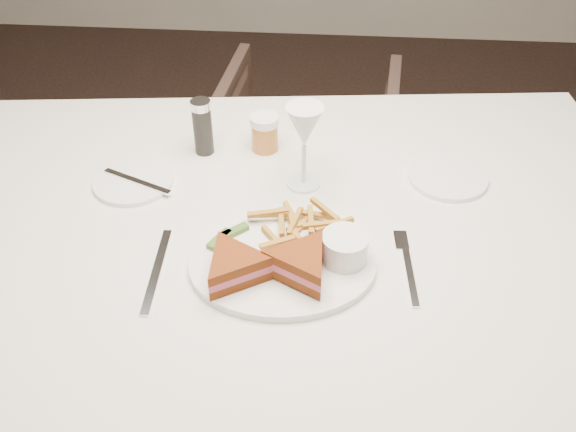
# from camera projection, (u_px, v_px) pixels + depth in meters

# --- Properties ---
(ground) EXTENTS (5.00, 5.00, 0.00)m
(ground) POSITION_uv_depth(u_px,v_px,m) (233.00, 427.00, 1.70)
(ground) COLOR black
(ground) RESTS_ON ground
(table) EXTENTS (1.49, 1.07, 0.75)m
(table) POSITION_uv_depth(u_px,v_px,m) (290.00, 347.00, 1.44)
(table) COLOR silver
(table) RESTS_ON ground
(chair_far) EXTENTS (0.63, 0.60, 0.60)m
(chair_far) POSITION_uv_depth(u_px,v_px,m) (307.00, 146.00, 2.20)
(chair_far) COLOR #49352C
(chair_far) RESTS_ON ground
(table_setting) EXTENTS (0.79, 0.56, 0.18)m
(table_setting) POSITION_uv_depth(u_px,v_px,m) (286.00, 219.00, 1.14)
(table_setting) COLOR white
(table_setting) RESTS_ON table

